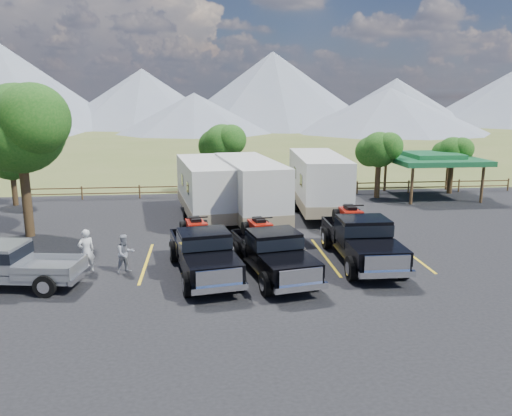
{
  "coord_description": "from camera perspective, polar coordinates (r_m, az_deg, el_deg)",
  "views": [
    {
      "loc": [
        -3.41,
        -17.22,
        7.14
      ],
      "look_at": [
        -0.79,
        7.47,
        1.6
      ],
      "focal_mm": 35.0,
      "sensor_mm": 36.0,
      "label": 1
    }
  ],
  "objects": [
    {
      "name": "tree_ne_a",
      "position": [
        36.59,
        13.85,
        6.47
      ],
      "size": [
        3.11,
        2.92,
        4.76
      ],
      "color": "#322413",
      "rests_on": "ground"
    },
    {
      "name": "stall_lines",
      "position": [
        22.64,
        2.93,
        -5.71
      ],
      "size": [
        12.12,
        5.5,
        0.01
      ],
      "color": "gold",
      "rests_on": "asphalt_lot"
    },
    {
      "name": "rig_right",
      "position": [
        22.35,
        11.88,
        -3.3
      ],
      "size": [
        2.48,
        6.81,
        2.26
      ],
      "rotation": [
        0.0,
        0.0,
        -0.02
      ],
      "color": "black",
      "rests_on": "asphalt_lot"
    },
    {
      "name": "rail_fence",
      "position": [
        36.72,
        2.51,
        2.31
      ],
      "size": [
        36.12,
        0.12,
        1.0
      ],
      "color": "brown",
      "rests_on": "ground"
    },
    {
      "name": "asphalt_lot",
      "position": [
        21.71,
        3.34,
        -6.59
      ],
      "size": [
        44.0,
        34.0,
        0.04
      ],
      "primitive_type": "cube",
      "color": "black",
      "rests_on": "ground"
    },
    {
      "name": "trailer_center",
      "position": [
        28.66,
        -0.7,
        2.09
      ],
      "size": [
        3.82,
        10.42,
        3.6
      ],
      "rotation": [
        0.0,
        0.0,
        0.14
      ],
      "color": "silver",
      "rests_on": "asphalt_lot"
    },
    {
      "name": "ground",
      "position": [
        18.95,
        4.83,
        -9.6
      ],
      "size": [
        320.0,
        320.0,
        0.0
      ],
      "primitive_type": "plane",
      "color": "#4F5D27",
      "rests_on": "ground"
    },
    {
      "name": "person_b",
      "position": [
        21.24,
        -14.71,
        -5.07
      ],
      "size": [
        1.0,
        0.95,
        1.62
      ],
      "primitive_type": "imported",
      "rotation": [
        0.0,
        0.0,
        0.59
      ],
      "color": "gray",
      "rests_on": "asphalt_lot"
    },
    {
      "name": "tree_big_nw",
      "position": [
        27.84,
        -25.49,
        8.19
      ],
      "size": [
        5.54,
        5.18,
        7.84
      ],
      "color": "#322413",
      "rests_on": "ground"
    },
    {
      "name": "pavilion",
      "position": [
        38.2,
        19.51,
        5.31
      ],
      "size": [
        6.2,
        6.2,
        3.22
      ],
      "color": "brown",
      "rests_on": "ground"
    },
    {
      "name": "tree_ne_b",
      "position": [
        39.95,
        21.5,
        5.94
      ],
      "size": [
        2.77,
        2.59,
        4.27
      ],
      "color": "#322413",
      "rests_on": "ground"
    },
    {
      "name": "tree_nw_small",
      "position": [
        36.74,
        -26.17,
        4.48
      ],
      "size": [
        2.59,
        2.43,
        3.85
      ],
      "color": "#322413",
      "rests_on": "ground"
    },
    {
      "name": "trailer_right",
      "position": [
        31.13,
        7.12,
        2.87
      ],
      "size": [
        3.24,
        10.49,
        3.64
      ],
      "rotation": [
        0.0,
        0.0,
        -0.06
      ],
      "color": "silver",
      "rests_on": "asphalt_lot"
    },
    {
      "name": "rig_center",
      "position": [
        20.36,
        1.81,
        -4.84
      ],
      "size": [
        3.18,
        6.54,
        2.09
      ],
      "rotation": [
        0.0,
        0.0,
        0.2
      ],
      "color": "black",
      "rests_on": "asphalt_lot"
    },
    {
      "name": "mountain_range",
      "position": [
        123.27,
        -8.23,
        12.78
      ],
      "size": [
        209.0,
        71.0,
        20.0
      ],
      "color": "slate",
      "rests_on": "ground"
    },
    {
      "name": "pickup_silver",
      "position": [
        21.17,
        -26.48,
        -5.85
      ],
      "size": [
        5.92,
        2.69,
        1.71
      ],
      "rotation": [
        0.0,
        0.0,
        -1.73
      ],
      "color": "gray",
      "rests_on": "asphalt_lot"
    },
    {
      "name": "tree_north",
      "position": [
        36.42,
        -3.89,
        7.34
      ],
      "size": [
        3.46,
        3.24,
        5.25
      ],
      "color": "#322413",
      "rests_on": "ground"
    },
    {
      "name": "person_a",
      "position": [
        21.71,
        -18.81,
        -4.67
      ],
      "size": [
        0.8,
        0.72,
        1.83
      ],
      "primitive_type": "imported",
      "rotation": [
        0.0,
        0.0,
        3.67
      ],
      "color": "silver",
      "rests_on": "asphalt_lot"
    },
    {
      "name": "trailer_left",
      "position": [
        29.34,
        -5.74,
        2.13
      ],
      "size": [
        3.71,
        10.02,
        3.46
      ],
      "rotation": [
        0.0,
        0.0,
        0.14
      ],
      "color": "silver",
      "rests_on": "asphalt_lot"
    },
    {
      "name": "rig_left",
      "position": [
        20.42,
        -6.08,
        -4.81
      ],
      "size": [
        3.1,
        6.61,
        2.12
      ],
      "rotation": [
        0.0,
        0.0,
        0.18
      ],
      "color": "black",
      "rests_on": "asphalt_lot"
    }
  ]
}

